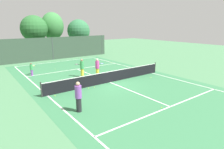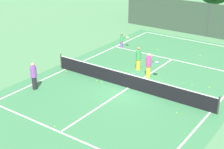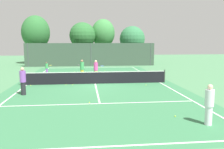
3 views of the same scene
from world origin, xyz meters
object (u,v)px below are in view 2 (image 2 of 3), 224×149
player_0 (149,65)px  tennis_ball_9 (66,72)px  player_3 (122,40)px  tennis_ball_2 (110,70)px  player_1 (138,58)px  tennis_ball_0 (102,83)px  tennis_ball_6 (157,50)px  ball_crate (133,77)px  tennis_ball_5 (200,55)px  tennis_ball_4 (55,126)px  tennis_ball_12 (97,81)px  player_2 (34,76)px  tennis_ball_7 (109,74)px  tennis_ball_11 (176,113)px  tennis_ball_3 (192,85)px  tennis_ball_8 (209,87)px

player_0 → tennis_ball_9: bearing=-153.4°
player_3 → tennis_ball_2: (2.16, -4.74, -0.63)m
tennis_ball_2 → player_1: bearing=38.0°
tennis_ball_0 → tennis_ball_6: same height
player_0 → ball_crate: (-0.64, -0.99, -0.73)m
player_0 → tennis_ball_5: 6.48m
player_0 → tennis_ball_4: size_ratio=26.84×
tennis_ball_2 → tennis_ball_12: same height
player_2 → tennis_ball_4: 5.06m
player_2 → ball_crate: player_2 is taller
ball_crate → tennis_ball_7: 1.86m
tennis_ball_2 → tennis_ball_12: bearing=-80.2°
tennis_ball_2 → player_2: bearing=-111.5°
tennis_ball_0 → tennis_ball_6: size_ratio=1.00×
tennis_ball_4 → tennis_ball_11: 6.77m
player_0 → tennis_ball_6: 5.99m
ball_crate → tennis_ball_3: size_ratio=6.45×
ball_crate → tennis_ball_0: bearing=-128.7°
player_1 → tennis_ball_11: player_1 is taller
player_3 → tennis_ball_4: player_3 is taller
tennis_ball_4 → tennis_ball_8: 10.50m
player_0 → tennis_ball_9: (-5.27, -2.64, -0.88)m
tennis_ball_0 → tennis_ball_3: size_ratio=1.00×
player_0 → player_1: player_0 is taller
tennis_ball_4 → tennis_ball_12: bearing=106.7°
player_0 → ball_crate: bearing=-122.9°
tennis_ball_9 → tennis_ball_2: bearing=42.0°
tennis_ball_0 → tennis_ball_9: (-3.26, 0.05, 0.00)m
tennis_ball_3 → tennis_ball_6: size_ratio=1.00×
tennis_ball_3 → tennis_ball_11: bearing=-79.3°
tennis_ball_2 → tennis_ball_4: bearing=-75.0°
tennis_ball_0 → tennis_ball_6: 8.19m
ball_crate → tennis_ball_3: ball_crate is taller
tennis_ball_3 → tennis_ball_4: size_ratio=1.00×
player_2 → tennis_ball_12: 4.22m
tennis_ball_8 → tennis_ball_9: (-9.39, -3.46, 0.00)m
tennis_ball_0 → tennis_ball_2: same height
tennis_ball_5 → tennis_ball_11: 10.09m
player_1 → tennis_ball_7: size_ratio=26.65×
tennis_ball_4 → tennis_ball_6: bearing=96.0°
player_2 → tennis_ball_11: 9.19m
tennis_ball_12 → tennis_ball_0: bearing=-7.9°
tennis_ball_4 → tennis_ball_0: bearing=102.2°
ball_crate → tennis_ball_6: bearing=103.7°
tennis_ball_7 → player_0: bearing=25.9°
tennis_ball_5 → tennis_ball_9: bearing=-126.4°
tennis_ball_7 → tennis_ball_2: bearing=119.9°
tennis_ball_3 → tennis_ball_6: same height
player_3 → player_0: bearing=-40.0°
tennis_ball_8 → tennis_ball_11: (-0.32, -4.30, 0.00)m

